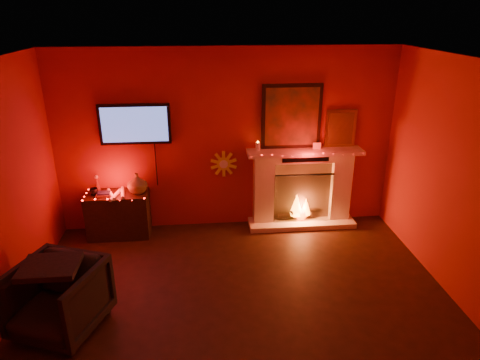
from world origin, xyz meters
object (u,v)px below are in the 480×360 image
at_px(fireplace, 302,180).
at_px(sunburst_clock, 224,164).
at_px(tv, 135,124).
at_px(console_table, 120,211).
at_px(armchair, 58,298).

relative_size(fireplace, sunburst_clock, 5.45).
bearing_deg(tv, console_table, -147.92).
bearing_deg(tv, sunburst_clock, 1.24).
bearing_deg(fireplace, tv, 178.50).
height_order(sunburst_clock, armchair, sunburst_clock).
relative_size(fireplace, tv, 1.76).
height_order(fireplace, sunburst_clock, fireplace).
distance_m(tv, armchair, 2.61).
xyz_separation_m(console_table, armchair, (-0.30, -2.01, -0.00)).
distance_m(tv, sunburst_clock, 1.41).
xyz_separation_m(tv, sunburst_clock, (1.25, 0.03, -0.65)).
bearing_deg(fireplace, console_table, -177.31).
relative_size(sunburst_clock, console_table, 0.41).
bearing_deg(sunburst_clock, console_table, -171.95).
relative_size(tv, console_table, 1.27).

